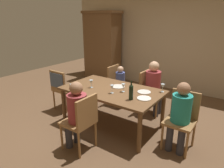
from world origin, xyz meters
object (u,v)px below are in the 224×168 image
at_px(wine_glass_far, 91,82).
at_px(wine_glass_centre, 112,87).
at_px(dining_table, 112,93).
at_px(chair_left_end, 61,85).
at_px(chair_right_end, 182,116).
at_px(dinner_plate_host, 144,98).
at_px(person_man_bearded, 76,111).
at_px(wine_glass_near_right, 163,86).
at_px(dinner_plate_guest_left, 144,92).
at_px(person_man_guest, 154,84).
at_px(armoire_cabinet, 102,46).
at_px(dinner_plate_guest_right, 118,87).
at_px(chair_far_left, 117,82).
at_px(person_woman_host, 180,112).
at_px(wine_bottle_tall_green, 131,92).
at_px(chair_near, 82,119).
at_px(wine_glass_near_left, 123,86).
at_px(person_child_small, 121,82).
at_px(chair_far_right, 149,89).

bearing_deg(wine_glass_far, wine_glass_centre, -1.13).
height_order(dining_table, chair_left_end, chair_left_end).
bearing_deg(chair_right_end, dinner_plate_host, 14.85).
relative_size(person_man_bearded, wine_glass_near_right, 7.51).
relative_size(person_man_bearded, dinner_plate_guest_left, 4.74).
bearing_deg(person_man_bearded, wine_glass_far, 24.66).
distance_m(person_man_guest, wine_glass_near_right, 0.66).
height_order(armoire_cabinet, dinner_plate_guest_right, armoire_cabinet).
relative_size(chair_far_left, person_woman_host, 0.83).
relative_size(person_man_bearded, dinner_plate_guest_right, 4.43).
height_order(wine_bottle_tall_green, wine_glass_near_right, wine_bottle_tall_green).
height_order(chair_near, person_woman_host, person_woman_host).
height_order(armoire_cabinet, wine_glass_far, armoire_cabinet).
height_order(dining_table, wine_glass_near_right, wine_glass_near_right).
xyz_separation_m(armoire_cabinet, wine_glass_near_left, (2.25, -2.27, -0.25)).
distance_m(chair_far_left, dinner_plate_guest_left, 1.30).
height_order(chair_right_end, chair_far_left, same).
bearing_deg(dinner_plate_host, dinner_plate_guest_left, 116.59).
distance_m(chair_left_end, person_man_bearded, 1.49).
bearing_deg(dinner_plate_host, wine_glass_centre, -170.89).
distance_m(dining_table, wine_bottle_tall_green, 0.62).
distance_m(chair_far_left, wine_glass_far, 1.12).
bearing_deg(wine_glass_near_left, wine_glass_far, -165.21).
bearing_deg(chair_near, wine_glass_near_left, -9.46).
height_order(person_woman_host, wine_bottle_tall_green, person_woman_host).
distance_m(person_man_guest, person_child_small, 0.83).
distance_m(chair_near, dinner_plate_host, 1.06).
distance_m(chair_left_end, wine_glass_centre, 1.43).
bearing_deg(person_man_guest, dinner_plate_host, 14.87).
relative_size(armoire_cabinet, person_man_bearded, 1.95).
height_order(wine_bottle_tall_green, wine_glass_centre, wine_bottle_tall_green).
distance_m(dining_table, chair_near, 0.92).
distance_m(chair_near, chair_far_right, 1.84).
xyz_separation_m(chair_near, person_man_bearded, (-0.11, -0.00, 0.11)).
bearing_deg(dinner_plate_host, person_child_small, 137.83).
bearing_deg(wine_bottle_tall_green, chair_far_right, 100.70).
height_order(chair_far_left, wine_glass_far, chair_far_left).
relative_size(dinner_plate_guest_left, dinner_plate_guest_right, 0.93).
height_order(chair_right_end, wine_glass_far, chair_right_end).
bearing_deg(dinner_plate_guest_left, wine_glass_far, -159.69).
bearing_deg(wine_glass_near_left, chair_far_left, 129.26).
height_order(wine_glass_centre, dinner_plate_guest_left, wine_glass_centre).
bearing_deg(dinner_plate_guest_left, dinner_plate_guest_right, -177.19).
bearing_deg(armoire_cabinet, wine_bottle_tall_green, -44.51).
relative_size(person_man_guest, wine_glass_near_left, 7.74).
bearing_deg(dining_table, chair_far_right, 70.46).
bearing_deg(person_woman_host, wine_glass_near_right, -42.54).
height_order(wine_glass_near_right, dinner_plate_guest_left, wine_glass_near_right).
xyz_separation_m(wine_glass_near_left, dinner_plate_host, (0.46, -0.08, -0.10)).
height_order(wine_glass_near_right, wine_glass_far, same).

